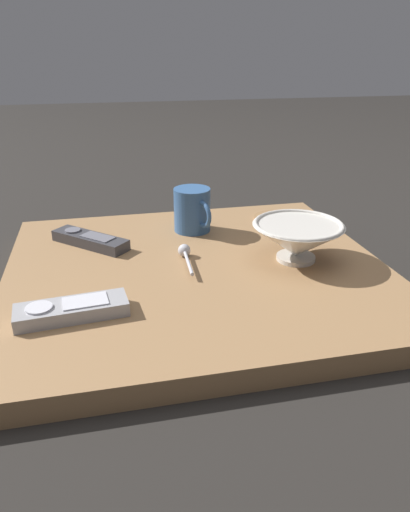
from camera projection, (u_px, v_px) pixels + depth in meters
The scene contains 8 objects.
ground_plane at pixel (197, 284), 0.86m from camera, with size 6.00×6.00×0.00m, color black.
table at pixel (197, 275), 0.86m from camera, with size 0.66×0.61×0.04m.
cereal_bowl at pixel (297, 239), 0.86m from camera, with size 0.16×0.16×0.07m.
coffee_mug at pixel (193, 210), 0.99m from camera, with size 0.08×0.11×0.09m.
teaspoon at pixel (185, 253), 0.87m from camera, with size 0.02×0.11×0.02m.
tv_remote_near at pixel (72, 310), 0.69m from camera, with size 0.16×0.07×0.02m.
tv_remote_far at pixel (90, 240), 0.93m from camera, with size 0.15×0.15×0.02m.
drink_coaster at pixel (275, 218), 1.08m from camera, with size 0.09×0.09×0.01m.
Camera 1 is at (-0.15, -0.75, 0.40)m, focal length 33.56 mm.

